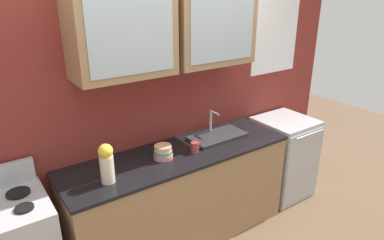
{
  "coord_description": "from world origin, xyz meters",
  "views": [
    {
      "loc": [
        -1.47,
        -2.3,
        2.3
      ],
      "look_at": [
        0.13,
        0.0,
        1.19
      ],
      "focal_mm": 32.35,
      "sensor_mm": 36.0,
      "label": 1
    }
  ],
  "objects": [
    {
      "name": "counter",
      "position": [
        0.0,
        0.0,
        0.46
      ],
      "size": [
        2.11,
        0.64,
        0.91
      ],
      "color": "#93704C",
      "rests_on": "ground_plane"
    },
    {
      "name": "cup_near_sink",
      "position": [
        0.11,
        -0.07,
        0.96
      ],
      "size": [
        0.11,
        0.07,
        0.1
      ],
      "color": "#993838",
      "rests_on": "counter"
    },
    {
      "name": "sink_faucet",
      "position": [
        0.47,
        0.06,
        0.93
      ],
      "size": [
        0.56,
        0.29,
        0.25
      ],
      "color": "#2D2D30",
      "rests_on": "counter"
    },
    {
      "name": "back_wall_unit",
      "position": [
        0.01,
        0.3,
        1.56
      ],
      "size": [
        4.38,
        0.47,
        2.79
      ],
      "color": "maroon",
      "rests_on": "ground_plane"
    },
    {
      "name": "bowl_stack",
      "position": [
        -0.17,
        -0.01,
        0.97
      ],
      "size": [
        0.17,
        0.17,
        0.12
      ],
      "color": "#D87F84",
      "rests_on": "counter"
    },
    {
      "name": "vase",
      "position": [
        -0.7,
        -0.1,
        1.08
      ],
      "size": [
        0.11,
        0.11,
        0.31
      ],
      "color": "beige",
      "rests_on": "counter"
    },
    {
      "name": "ground_plane",
      "position": [
        0.0,
        0.0,
        0.0
      ],
      "size": [
        10.0,
        10.0,
        0.0
      ],
      "primitive_type": "plane",
      "color": "brown"
    },
    {
      "name": "dishwasher",
      "position": [
        1.4,
        -0.0,
        0.46
      ],
      "size": [
        0.57,
        0.62,
        0.91
      ],
      "color": "#ADAFB5",
      "rests_on": "ground_plane"
    }
  ]
}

